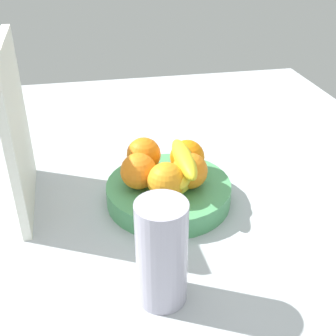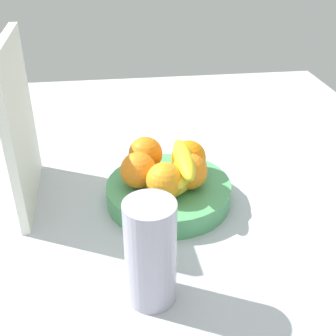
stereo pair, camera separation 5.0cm
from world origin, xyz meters
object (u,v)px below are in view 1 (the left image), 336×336
Objects in this scene: fruit_bowl at (168,192)px; banana_bunch at (185,168)px; orange_center at (190,171)px; orange_back_left at (187,157)px; orange_back_right at (144,154)px; orange_front_left at (139,171)px; thermos_tumbler at (162,253)px; cutting_board at (16,129)px; orange_front_right at (166,181)px.

banana_bunch is (-1.04, -3.61, 6.55)cm from fruit_bowl.
orange_center and orange_back_left have the same top height.
banana_bunch is (-8.23, -7.86, 0.27)cm from orange_back_right.
orange_front_left is 1.00× the size of orange_back_right.
orange_center is at bearing 171.23° from orange_back_left.
fruit_bowl is at bearing -149.42° from orange_back_right.
banana_bunch is 0.93× the size of thermos_tumbler.
cutting_board is at bearing 87.06° from orange_back_left.
orange_back_left and orange_back_right have the same top height.
banana_bunch is (0.91, 0.70, 0.27)cm from orange_center.
fruit_bowl is at bearing -102.98° from cutting_board.
thermos_tumbler is at bearing 166.75° from fruit_bowl.
orange_center is (-1.95, -4.31, 6.27)cm from fruit_bowl.
orange_back_right reaches higher than fruit_bowl.
banana_bunch reaches higher than orange_front_right.
orange_back_left is 37.02cm from cutting_board.
thermos_tumbler is (-33.34, -24.06, -8.48)cm from cutting_board.
orange_back_left is 0.22× the size of cutting_board.
thermos_tumbler is (-25.47, 10.77, 0.90)cm from orange_center.
orange_back_left is 1.00× the size of orange_back_right.
orange_center is 27.67cm from thermos_tumbler.
thermos_tumbler is (-22.44, 5.08, 0.90)cm from orange_front_right.
orange_front_left is at bearing -0.08° from thermos_tumbler.
orange_center is at bearing -100.55° from orange_front_left.
fruit_bowl is at bearing 127.91° from orange_back_left.
orange_front_right is at bearing -12.75° from thermos_tumbler.
fruit_bowl is 3.52× the size of orange_front_right.
orange_front_left and orange_center have the same top height.
banana_bunch is at bearing 162.32° from orange_back_left.
orange_front_left is 7.47cm from orange_back_right.
orange_back_left is at bearing -36.13° from orange_front_right.
orange_center is 12.53cm from orange_back_right.
orange_front_left reaches higher than fruit_bowl.
thermos_tumbler is at bearing 159.12° from banana_bunch.
fruit_bowl is 34.81cm from cutting_board.
orange_center is 6.11cm from orange_back_left.
banana_bunch reaches higher than fruit_bowl.
banana_bunch is 36.00cm from cutting_board.
orange_back_right is 34.70cm from thermos_tumbler.
orange_front_left is 0.22× the size of cutting_board.
orange_front_left is at bearing 45.07° from orange_front_right.
thermos_tumbler reaches higher than orange_front_right.
cutting_board is at bearing 92.78° from orange_back_right.
orange_back_right is (7.15, -2.17, 0.00)cm from orange_front_left.
cutting_board reaches higher than orange_back_left.
cutting_board is (10.90, 29.14, 9.38)cm from orange_front_right.
orange_back_right is at bearing 71.85° from orange_back_left.
cutting_board is 41.98cm from thermos_tumbler.
orange_front_right and orange_back_right have the same top height.
orange_back_right is at bearing -89.22° from cutting_board.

